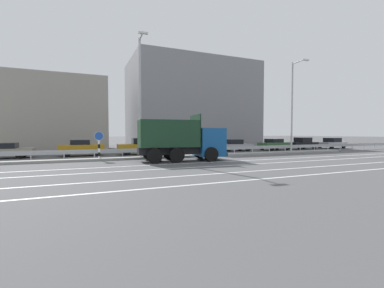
# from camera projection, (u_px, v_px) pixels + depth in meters

# --- Properties ---
(ground_plane) EXTENTS (320.00, 320.00, 0.00)m
(ground_plane) POSITION_uv_depth(u_px,v_px,m) (224.00, 159.00, 20.38)
(ground_plane) COLOR #4C4C4F
(lane_strip_0) EXTENTS (57.82, 0.16, 0.01)m
(lane_strip_0) POSITION_uv_depth(u_px,v_px,m) (190.00, 163.00, 17.39)
(lane_strip_0) COLOR silver
(lane_strip_0) RESTS_ON ground_plane
(lane_strip_1) EXTENTS (57.82, 0.16, 0.01)m
(lane_strip_1) POSITION_uv_depth(u_px,v_px,m) (203.00, 167.00, 15.52)
(lane_strip_1) COLOR silver
(lane_strip_1) RESTS_ON ground_plane
(lane_strip_2) EXTENTS (57.82, 0.16, 0.01)m
(lane_strip_2) POSITION_uv_depth(u_px,v_px,m) (226.00, 173.00, 13.06)
(lane_strip_2) COLOR silver
(lane_strip_2) RESTS_ON ground_plane
(lane_strip_3) EXTENTS (57.82, 0.16, 0.01)m
(lane_strip_3) POSITION_uv_depth(u_px,v_px,m) (250.00, 180.00, 11.12)
(lane_strip_3) COLOR silver
(lane_strip_3) RESTS_ON ground_plane
(median_island) EXTENTS (31.80, 1.10, 0.18)m
(median_island) POSITION_uv_depth(u_px,v_px,m) (209.00, 155.00, 22.77)
(median_island) COLOR gray
(median_island) RESTS_ON ground_plane
(median_guardrail) EXTENTS (57.82, 0.09, 0.78)m
(median_guardrail) POSITION_uv_depth(u_px,v_px,m) (205.00, 149.00, 23.63)
(median_guardrail) COLOR #9EA0A5
(median_guardrail) RESTS_ON ground_plane
(dump_truck) EXTENTS (6.55, 3.18, 3.43)m
(dump_truck) POSITION_uv_depth(u_px,v_px,m) (191.00, 144.00, 19.24)
(dump_truck) COLOR #144C8C
(dump_truck) RESTS_ON ground_plane
(median_road_sign) EXTENTS (0.65, 0.16, 2.15)m
(median_road_sign) POSITION_uv_depth(u_px,v_px,m) (99.00, 146.00, 19.13)
(median_road_sign) COLOR white
(median_road_sign) RESTS_ON ground_plane
(street_lamp_1) EXTENTS (0.71, 1.93, 9.50)m
(street_lamp_1) POSITION_uv_depth(u_px,v_px,m) (140.00, 93.00, 20.12)
(street_lamp_1) COLOR #ADADB2
(street_lamp_1) RESTS_ON ground_plane
(street_lamp_2) EXTENTS (0.71, 1.99, 9.20)m
(street_lamp_2) POSITION_uv_depth(u_px,v_px,m) (293.00, 103.00, 25.92)
(street_lamp_2) COLOR #ADADB2
(street_lamp_2) RESTS_ON ground_plane
(parked_car_1) EXTENTS (4.64, 2.00, 1.26)m
(parked_car_1) POSITION_uv_depth(u_px,v_px,m) (1.00, 150.00, 20.68)
(parked_car_1) COLOR gray
(parked_car_1) RESTS_ON ground_plane
(parked_car_2) EXTENTS (3.85, 1.90, 1.45)m
(parked_car_2) POSITION_uv_depth(u_px,v_px,m) (81.00, 148.00, 23.05)
(parked_car_2) COLOR #B27A14
(parked_car_2) RESTS_ON ground_plane
(parked_car_3) EXTENTS (4.38, 2.12, 1.58)m
(parked_car_3) POSITION_uv_depth(u_px,v_px,m) (141.00, 146.00, 24.85)
(parked_car_3) COLOR #B27A14
(parked_car_3) RESTS_ON ground_plane
(parked_car_4) EXTENTS (4.08, 2.16, 1.49)m
(parked_car_4) POSITION_uv_depth(u_px,v_px,m) (195.00, 146.00, 26.92)
(parked_car_4) COLOR silver
(parked_car_4) RESTS_ON ground_plane
(parked_car_5) EXTENTS (4.19, 2.14, 1.34)m
(parked_car_5) POSITION_uv_depth(u_px,v_px,m) (234.00, 145.00, 29.45)
(parked_car_5) COLOR #A3A3A8
(parked_car_5) RESTS_ON ground_plane
(parked_car_6) EXTENTS (4.19, 2.08, 1.38)m
(parked_car_6) POSITION_uv_depth(u_px,v_px,m) (274.00, 144.00, 31.08)
(parked_car_6) COLOR #335B33
(parked_car_6) RESTS_ON ground_plane
(parked_car_7) EXTENTS (3.88, 1.89, 1.51)m
(parked_car_7) POSITION_uv_depth(u_px,v_px,m) (302.00, 143.00, 33.16)
(parked_car_7) COLOR black
(parked_car_7) RESTS_ON ground_plane
(parked_car_8) EXTENTS (3.93, 2.09, 1.43)m
(parked_car_8) POSITION_uv_depth(u_px,v_px,m) (332.00, 143.00, 34.84)
(parked_car_8) COLOR #A3A3A8
(parked_car_8) RESTS_ON ground_plane
(background_building_0) EXTENTS (12.60, 9.95, 8.53)m
(background_building_0) POSITION_uv_depth(u_px,v_px,m) (51.00, 115.00, 31.18)
(background_building_0) COLOR gray
(background_building_0) RESTS_ON ground_plane
(background_building_1) EXTENTS (20.07, 13.23, 13.74)m
(background_building_1) POSITION_uv_depth(u_px,v_px,m) (191.00, 105.00, 43.71)
(background_building_1) COLOR gray
(background_building_1) RESTS_ON ground_plane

